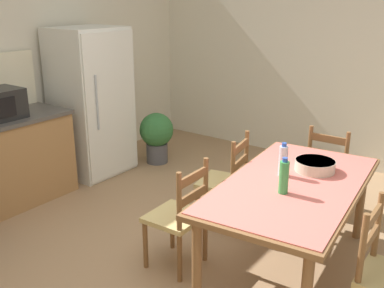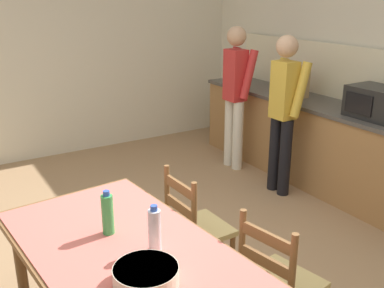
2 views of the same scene
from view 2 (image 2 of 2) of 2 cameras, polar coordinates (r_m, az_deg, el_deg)
ground_plane at (r=3.66m, az=-1.51°, el=-16.09°), size 8.32×8.32×0.00m
wall_left at (r=6.08m, az=-17.52°, el=11.94°), size 0.12×5.20×2.90m
kitchen_counter at (r=5.37m, az=14.35°, el=0.65°), size 3.17×0.66×0.93m
counter_splashback at (r=5.42m, az=17.36°, el=8.88°), size 3.13×0.03×0.60m
microwave at (r=4.66m, az=22.35°, el=4.90°), size 0.50×0.39×0.30m
paper_bag at (r=5.32m, az=13.23°, el=7.75°), size 0.24×0.16×0.36m
dining_table at (r=2.58m, az=-8.08°, el=-14.66°), size 1.88×1.12×0.76m
bottle_near_centre at (r=2.65m, az=-10.67°, el=-8.71°), size 0.07×0.07×0.27m
bottle_off_centre at (r=2.46m, az=-4.78°, el=-10.80°), size 0.07×0.07×0.27m
serving_bowl at (r=2.25m, az=-5.87°, el=-16.15°), size 0.32×0.32×0.09m
chair_side_far_right at (r=2.85m, az=10.86°, el=-17.05°), size 0.49×0.47×0.91m
chair_side_far_left at (r=3.35m, az=0.46°, el=-10.70°), size 0.43×0.41×0.91m
person_at_sink at (r=5.42m, az=5.55°, el=6.75°), size 0.43×0.30×1.72m
person_at_counter at (r=4.77m, az=11.56°, el=4.56°), size 0.42×0.29×1.69m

